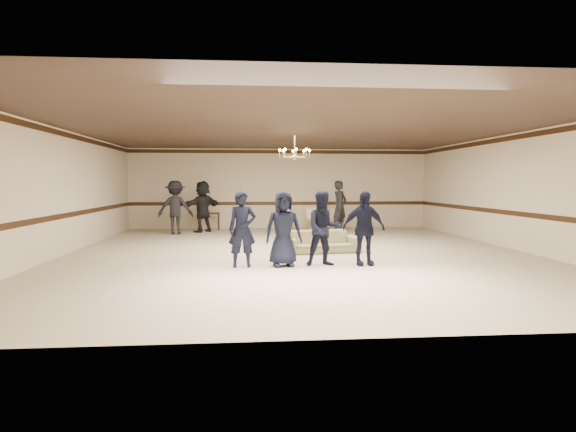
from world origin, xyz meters
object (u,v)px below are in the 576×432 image
(adult_right, at_px, (340,206))
(banquet_chair_left, at_px, (286,219))
(boy_b, at_px, (283,229))
(boy_a, at_px, (242,229))
(adult_left, at_px, (175,208))
(settee, at_px, (321,242))
(boy_d, at_px, (364,228))
(console_table, at_px, (209,221))
(chandelier, at_px, (295,146))
(banquet_chair_mid, at_px, (311,219))
(banquet_chair_right, at_px, (337,218))
(boy_c, at_px, (324,229))
(adult_mid, at_px, (203,206))

(adult_right, distance_m, banquet_chair_left, 2.26)
(boy_b, bearing_deg, boy_a, 173.17)
(boy_b, distance_m, adult_left, 7.67)
(settee, bearing_deg, boy_a, -143.79)
(boy_d, xyz_separation_m, console_table, (-4.05, 8.48, -0.49))
(boy_a, relative_size, banquet_chair_left, 1.97)
(adult_left, distance_m, adult_right, 6.01)
(chandelier, relative_size, console_table, 1.18)
(chandelier, distance_m, banquet_chair_mid, 5.95)
(boy_a, relative_size, banquet_chair_right, 1.97)
(adult_left, distance_m, banquet_chair_mid, 5.29)
(console_table, bearing_deg, boy_c, -66.58)
(banquet_chair_right, bearing_deg, chandelier, -108.15)
(banquet_chair_mid, distance_m, console_table, 4.01)
(chandelier, height_order, banquet_chair_mid, chandelier)
(boy_c, bearing_deg, banquet_chair_mid, 80.59)
(chandelier, relative_size, boy_a, 0.57)
(chandelier, distance_m, adult_left, 5.83)
(adult_left, xyz_separation_m, banquet_chair_right, (6.08, 1.37, -0.53))
(boy_a, height_order, boy_c, same)
(settee, xyz_separation_m, banquet_chair_right, (1.59, 6.27, 0.13))
(adult_mid, distance_m, adult_right, 5.12)
(console_table, bearing_deg, adult_left, -121.44)
(boy_b, xyz_separation_m, console_table, (-2.25, 8.48, -0.49))
(boy_c, bearing_deg, adult_mid, 110.08)
(chandelier, height_order, adult_right, chandelier)
(boy_b, distance_m, adult_right, 7.69)
(boy_d, xyz_separation_m, adult_left, (-5.13, 6.91, 0.13))
(boy_b, bearing_deg, banquet_chair_mid, 71.22)
(chandelier, relative_size, adult_right, 0.49)
(settee, height_order, banquet_chair_mid, banquet_chair_mid)
(chandelier, distance_m, banquet_chair_left, 5.83)
(boy_b, xyz_separation_m, banquet_chair_left, (0.75, 8.28, -0.41))
(boy_a, bearing_deg, boy_b, -6.04)
(chandelier, bearing_deg, adult_left, 134.66)
(boy_a, bearing_deg, chandelier, 58.10)
(boy_a, bearing_deg, banquet_chair_right, 60.14)
(adult_left, xyz_separation_m, banquet_chair_left, (4.08, 1.37, -0.53))
(banquet_chair_right, xyz_separation_m, console_table, (-5.00, 0.20, -0.09))
(banquet_chair_left, xyz_separation_m, banquet_chair_mid, (1.00, 0.00, 0.00))
(settee, relative_size, adult_left, 1.04)
(adult_left, bearing_deg, boy_d, 126.45)
(boy_a, distance_m, banquet_chair_left, 8.45)
(boy_a, bearing_deg, adult_right, 57.57)
(chandelier, xyz_separation_m, console_table, (-2.80, 5.49, -2.54))
(boy_c, bearing_deg, boy_a, 176.47)
(boy_b, bearing_deg, boy_d, -6.83)
(settee, xyz_separation_m, banquet_chair_mid, (0.59, 6.27, 0.13))
(boy_c, height_order, adult_right, adult_right)
(adult_mid, relative_size, banquet_chair_mid, 2.27)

